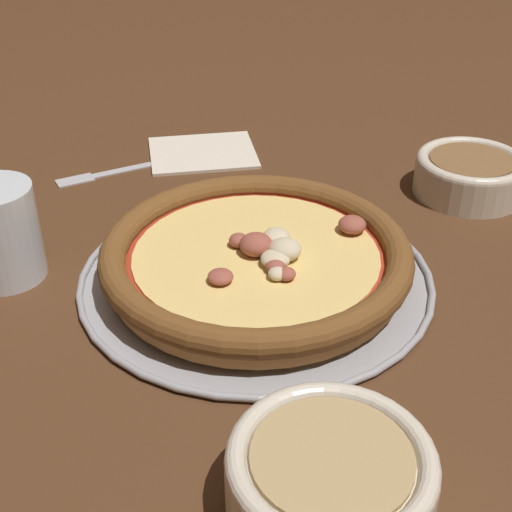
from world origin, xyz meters
TOP-DOWN VIEW (x-y plane):
  - ground_plane at (0.00, 0.00)m, footprint 3.00×3.00m
  - pizza_tray at (0.00, 0.00)m, footprint 0.35×0.35m
  - pizza at (-0.00, 0.00)m, footprint 0.30×0.30m
  - bowl_near at (-0.04, 0.27)m, footprint 0.13×0.13m
  - bowl_far at (-0.25, -0.18)m, footprint 0.13×0.13m
  - napkin at (0.07, -0.30)m, footprint 0.15×0.14m
  - fork at (0.16, -0.25)m, footprint 0.18×0.10m

SIDE VIEW (x-z plane):
  - ground_plane at x=0.00m, z-range 0.00..0.00m
  - fork at x=0.16m, z-range 0.00..0.00m
  - napkin at x=0.07m, z-range 0.00..0.01m
  - pizza_tray at x=0.00m, z-range 0.00..0.01m
  - bowl_far at x=-0.25m, z-range 0.00..0.05m
  - pizza at x=0.00m, z-range 0.01..0.05m
  - bowl_near at x=-0.04m, z-range 0.00..0.06m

